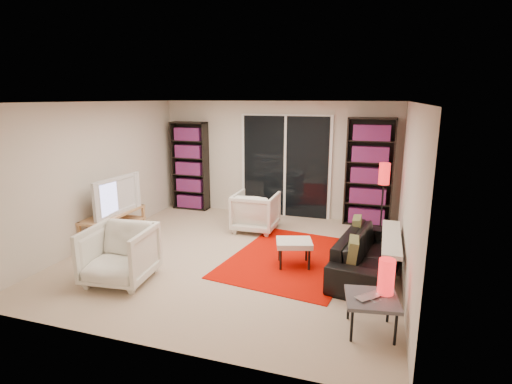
# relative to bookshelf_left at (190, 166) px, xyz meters

# --- Properties ---
(floor) EXTENTS (5.00, 5.00, 0.00)m
(floor) POSITION_rel_bookshelf_left_xyz_m (1.95, -2.33, -0.98)
(floor) COLOR tan
(floor) RESTS_ON ground
(wall_back) EXTENTS (5.00, 0.02, 2.40)m
(wall_back) POSITION_rel_bookshelf_left_xyz_m (1.95, 0.17, 0.22)
(wall_back) COLOR beige
(wall_back) RESTS_ON ground
(wall_front) EXTENTS (5.00, 0.02, 2.40)m
(wall_front) POSITION_rel_bookshelf_left_xyz_m (1.95, -4.83, 0.22)
(wall_front) COLOR beige
(wall_front) RESTS_ON ground
(wall_left) EXTENTS (0.02, 5.00, 2.40)m
(wall_left) POSITION_rel_bookshelf_left_xyz_m (-0.55, -2.33, 0.22)
(wall_left) COLOR beige
(wall_left) RESTS_ON ground
(wall_right) EXTENTS (0.02, 5.00, 2.40)m
(wall_right) POSITION_rel_bookshelf_left_xyz_m (4.45, -2.33, 0.22)
(wall_right) COLOR beige
(wall_right) RESTS_ON ground
(ceiling) EXTENTS (5.00, 5.00, 0.02)m
(ceiling) POSITION_rel_bookshelf_left_xyz_m (1.95, -2.33, 1.42)
(ceiling) COLOR white
(ceiling) RESTS_ON wall_back
(sliding_door) EXTENTS (1.92, 0.08, 2.16)m
(sliding_door) POSITION_rel_bookshelf_left_xyz_m (2.15, 0.13, 0.07)
(sliding_door) COLOR white
(sliding_door) RESTS_ON ground
(bookshelf_left) EXTENTS (0.80, 0.30, 1.95)m
(bookshelf_left) POSITION_rel_bookshelf_left_xyz_m (0.00, 0.00, 0.00)
(bookshelf_left) COLOR black
(bookshelf_left) RESTS_ON ground
(bookshelf_right) EXTENTS (0.90, 0.30, 2.10)m
(bookshelf_right) POSITION_rel_bookshelf_left_xyz_m (3.85, -0.00, 0.07)
(bookshelf_right) COLOR black
(bookshelf_right) RESTS_ON ground
(tv_stand) EXTENTS (0.43, 1.34, 0.50)m
(tv_stand) POSITION_rel_bookshelf_left_xyz_m (-0.34, -2.31, -0.71)
(tv_stand) COLOR tan
(tv_stand) RESTS_ON floor
(tv) EXTENTS (0.22, 1.14, 0.65)m
(tv) POSITION_rel_bookshelf_left_xyz_m (-0.32, -2.31, -0.15)
(tv) COLOR black
(tv) RESTS_ON tv_stand
(rug) EXTENTS (2.11, 2.65, 0.01)m
(rug) POSITION_rel_bookshelf_left_xyz_m (2.85, -2.17, -0.97)
(rug) COLOR #C40C00
(rug) RESTS_ON floor
(sofa) EXTENTS (1.07, 2.06, 0.57)m
(sofa) POSITION_rel_bookshelf_left_xyz_m (4.01, -2.33, -0.69)
(sofa) COLOR black
(sofa) RESTS_ON floor
(armchair_back) EXTENTS (0.79, 0.82, 0.73)m
(armchair_back) POSITION_rel_bookshelf_left_xyz_m (1.87, -1.02, -0.61)
(armchair_back) COLOR silver
(armchair_back) RESTS_ON floor
(armchair_front) EXTENTS (0.92, 0.94, 0.78)m
(armchair_front) POSITION_rel_bookshelf_left_xyz_m (0.78, -3.66, -0.58)
(armchair_front) COLOR silver
(armchair_front) RESTS_ON floor
(ottoman) EXTENTS (0.62, 0.56, 0.40)m
(ottoman) POSITION_rel_bookshelf_left_xyz_m (2.92, -2.42, -0.63)
(ottoman) COLOR silver
(ottoman) RESTS_ON floor
(side_table) EXTENTS (0.62, 0.62, 0.40)m
(side_table) POSITION_rel_bookshelf_left_xyz_m (4.08, -3.86, -0.61)
(side_table) COLOR #4C4C51
(side_table) RESTS_ON floor
(laptop) EXTENTS (0.35, 0.36, 0.02)m
(laptop) POSITION_rel_bookshelf_left_xyz_m (4.08, -3.91, -0.56)
(laptop) COLOR silver
(laptop) RESTS_ON side_table
(table_lamp) EXTENTS (0.17, 0.17, 0.39)m
(table_lamp) POSITION_rel_bookshelf_left_xyz_m (4.21, -3.72, -0.38)
(table_lamp) COLOR red
(table_lamp) RESTS_ON side_table
(floor_lamp) EXTENTS (0.21, 0.21, 1.38)m
(floor_lamp) POSITION_rel_bookshelf_left_xyz_m (4.13, -0.82, 0.07)
(floor_lamp) COLOR black
(floor_lamp) RESTS_ON floor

